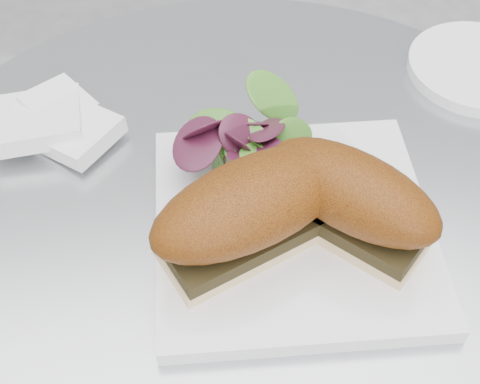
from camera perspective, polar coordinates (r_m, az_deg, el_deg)
The scene contains 7 objects.
table at distance 0.80m, azimuth 0.51°, elevation -13.28°, with size 0.70×0.70×0.73m.
plate at distance 0.58m, azimuth 4.55°, elevation -2.94°, with size 0.24×0.24×0.02m, color white.
sandwich_left at distance 0.53m, azimuth 1.04°, elevation -1.47°, with size 0.19×0.14×0.08m.
sandwich_right at distance 0.54m, azimuth 9.49°, elevation -0.53°, with size 0.16×0.16×0.08m.
salad at distance 0.60m, azimuth 0.17°, elevation 3.92°, with size 0.12×0.12×0.05m, color #629731, non-canonical shape.
napkin at distance 0.69m, azimuth -15.23°, elevation 5.08°, with size 0.12×0.12×0.02m, color white, non-canonical shape.
saucer at distance 0.78m, azimuth 19.71°, elevation 9.97°, with size 0.15×0.15×0.01m, color white.
Camera 1 is at (-0.06, -0.37, 1.20)m, focal length 50.00 mm.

